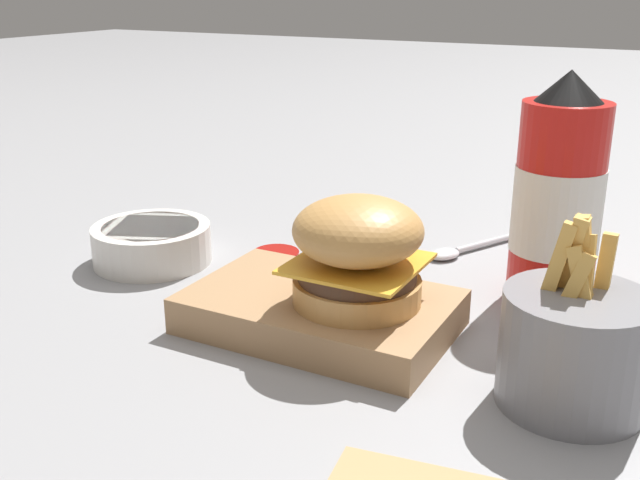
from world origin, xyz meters
TOP-DOWN VIEW (x-y plane):
  - ground_plane at (0.00, 0.00)m, footprint 6.00×6.00m
  - serving_board at (0.01, -0.01)m, footprint 0.23×0.14m
  - burger at (-0.02, -0.01)m, footprint 0.11×0.11m
  - ketchup_bottle at (-0.15, -0.17)m, footprint 0.08×0.08m
  - fries_basket at (-0.20, 0.01)m, footprint 0.11×0.11m
  - side_bowl at (0.25, -0.07)m, footprint 0.13×0.13m
  - spoon at (-0.04, -0.25)m, footprint 0.09×0.15m
  - ketchup_puddle at (0.15, -0.16)m, footprint 0.05×0.05m

SIDE VIEW (x-z plane):
  - ground_plane at x=0.00m, z-range 0.00..0.00m
  - ketchup_puddle at x=0.15m, z-range 0.00..0.00m
  - spoon at x=-0.04m, z-range 0.00..0.01m
  - serving_board at x=0.01m, z-range 0.00..0.03m
  - side_bowl at x=0.25m, z-range 0.00..0.04m
  - fries_basket at x=-0.20m, z-range -0.02..0.11m
  - burger at x=-0.02m, z-range 0.03..0.12m
  - ketchup_bottle at x=-0.15m, z-range -0.01..0.21m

